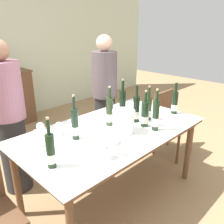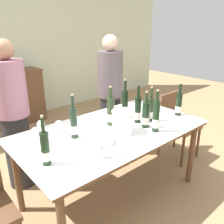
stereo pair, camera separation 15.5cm
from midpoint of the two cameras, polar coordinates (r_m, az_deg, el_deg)
The scene contains 22 objects.
ground_plane at distance 2.70m, azimuth 1.74°, elevation -19.20°, with size 12.00×12.00×0.00m, color #A37F56.
back_wall at distance 4.71m, azimuth -24.30°, elevation 14.75°, with size 8.00×0.10×2.80m.
sideboard_cabinet at distance 4.52m, azimuth -24.28°, elevation 2.62°, with size 1.47×0.46×0.96m.
dining_table at distance 2.32m, azimuth 1.92°, elevation -5.77°, with size 1.82×1.02×0.77m.
ice_bucket at distance 2.20m, azimuth 4.69°, elevation -2.22°, with size 0.21×0.21×0.21m.
wine_bottle_0 at distance 2.33m, azimuth 10.01°, elevation -0.83°, with size 0.08×0.08×0.37m.
wine_bottle_1 at distance 2.35m, azimuth 1.53°, elevation 0.03°, with size 0.07×0.07×0.40m.
wine_bottle_2 at distance 2.43m, azimuth 8.06°, elevation 0.42°, with size 0.07×0.07×0.39m.
wine_bottle_3 at distance 2.73m, azimuth 17.34°, elevation 1.77°, with size 0.07×0.07×0.37m.
wine_bottle_4 at distance 2.10m, azimuth -7.08°, elevation -2.74°, with size 0.06×0.06×0.40m.
wine_bottle_5 at distance 2.55m, azimuth 4.86°, elevation 1.76°, with size 0.07×0.07×0.42m.
wine_bottle_6 at distance 2.50m, azimuth 11.02°, elevation 0.59°, with size 0.07×0.07×0.37m.
wine_bottle_7 at distance 1.74m, azimuth -13.29°, elevation -8.68°, with size 0.06×0.06×0.38m.
wine_bottle_8 at distance 2.25m, azimuth 12.51°, elevation -1.21°, with size 0.06×0.06×0.41m.
wine_glass_0 at distance 2.21m, azimuth -10.68°, elevation -3.09°, with size 0.07×0.07×0.13m.
wine_glass_1 at distance 1.81m, azimuth 2.37°, elevation -7.57°, with size 0.08×0.08×0.15m.
wine_glass_2 at distance 1.78m, azimuth -0.50°, elevation -8.58°, with size 0.07×0.07×0.13m.
wine_glass_3 at distance 2.07m, azimuth -15.81°, elevation -4.74°, with size 0.08×0.08×0.15m.
wine_glass_4 at distance 2.24m, azimuth -14.85°, elevation -3.00°, with size 0.07×0.07×0.14m.
chair_right_end at distance 3.31m, azimuth 16.30°, elevation -1.99°, with size 0.42×0.42×0.87m.
person_host at distance 2.64m, azimuth -20.99°, elevation -1.47°, with size 0.33×0.33×1.60m.
person_guest_left at distance 3.22m, azimuth 0.97°, elevation 3.83°, with size 0.33×0.33×1.60m.
Camera 2 is at (-1.38, -1.57, 1.72)m, focal length 38.00 mm.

